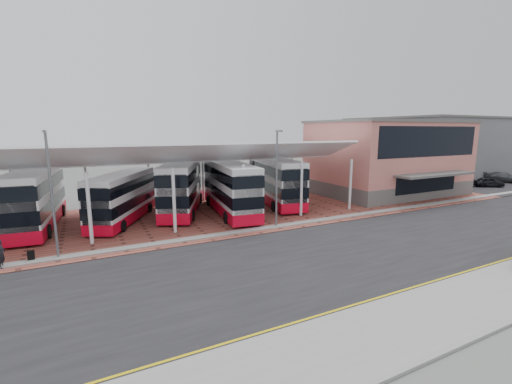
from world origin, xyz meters
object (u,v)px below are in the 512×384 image
bus_2 (123,198)px  pedestrian (1,254)px  bus_1 (36,199)px  carpark_car_a (488,182)px  bus_5 (275,181)px  carpark_car_b (504,177)px  bus_3 (182,187)px  terminal (387,157)px  bus_4 (230,188)px

bus_2 → pedestrian: bearing=-106.1°
bus_1 → carpark_car_a: bearing=0.3°
bus_1 → pedestrian: bearing=-91.1°
bus_5 → carpark_car_b: size_ratio=2.35×
bus_3 → bus_1: bearing=-155.7°
bus_1 → carpark_car_b: bearing=2.2°
terminal → bus_3: size_ratio=1.51×
bus_1 → pedestrian: 9.25m
terminal → bus_5: (-16.38, 0.59, -2.13)m
bus_5 → carpark_car_a: bus_5 is taller
bus_3 → pedestrian: bus_3 is taller
bus_1 → bus_4: size_ratio=0.98×
carpark_car_a → carpark_car_b: 7.05m
bus_2 → bus_5: 15.83m
carpark_car_b → bus_3: bearing=152.7°
bus_1 → bus_5: 22.48m
carpark_car_b → bus_2: bearing=154.5°
bus_3 → bus_5: (10.13, -0.81, 0.00)m
pedestrian → carpark_car_a: bearing=-79.8°
carpark_car_a → bus_1: bearing=117.4°
terminal → carpark_car_a: terminal is taller
bus_1 → bus_2: bus_1 is taller
bus_3 → carpark_car_b: 50.02m
pedestrian → bus_2: bearing=-37.9°
terminal → bus_3: (-26.51, 1.40, -2.14)m
bus_5 → terminal: bearing=9.3°
terminal → carpark_car_a: bearing=-12.5°
terminal → bus_5: bearing=177.9°
bus_3 → bus_5: size_ratio=0.98×
bus_2 → carpark_car_a: bearing=23.3°
terminal → carpark_car_b: terminal is taller
bus_3 → carpark_car_b: size_ratio=2.31×
bus_1 → carpark_car_b: 62.31m
bus_4 → carpark_car_b: 45.94m
bus_4 → bus_2: bearing=179.8°
bus_2 → bus_5: bus_5 is taller
bus_5 → carpark_car_b: 39.87m
bus_1 → carpark_car_b: size_ratio=2.27×
bus_4 → carpark_car_b: (45.90, -0.81, -1.67)m
terminal → carpark_car_b: (23.36, -2.11, -3.82)m
bus_1 → bus_4: bearing=-3.3°
bus_1 → bus_2: bearing=-4.0°
carpark_car_a → carpark_car_b: (6.88, 1.53, 0.08)m
bus_2 → carpark_car_b: size_ratio=1.97×
carpark_car_b → pedestrian: bearing=162.0°
terminal → bus_4: bearing=-176.7°
carpark_car_b → carpark_car_a: bearing=169.3°
pedestrian → carpark_car_b: 63.47m
terminal → bus_5: size_ratio=1.49×
terminal → carpark_car_a: size_ratio=4.59×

